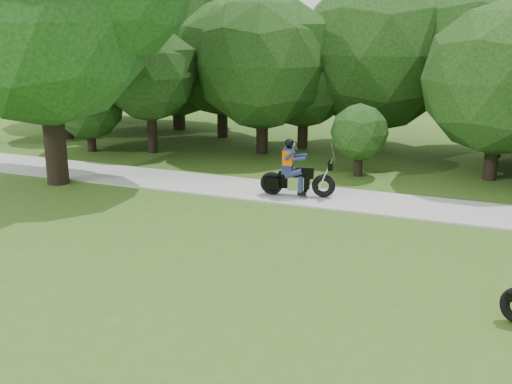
% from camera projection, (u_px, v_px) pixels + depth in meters
% --- Properties ---
extents(ground, '(100.00, 100.00, 0.00)m').
position_uv_depth(ground, '(319.00, 337.00, 10.83)').
color(ground, '#375A19').
rests_on(ground, ground).
extents(walkway, '(60.00, 2.20, 0.06)m').
position_uv_depth(walkway, '(399.00, 205.00, 17.96)').
color(walkway, '#AAAAA4').
rests_on(walkway, ground).
extents(tree_line, '(40.43, 11.32, 7.70)m').
position_uv_depth(tree_line, '(458.00, 58.00, 22.81)').
color(tree_line, black).
rests_on(tree_line, ground).
extents(touring_motorcycle, '(2.21, 0.93, 1.69)m').
position_uv_depth(touring_motorcycle, '(293.00, 175.00, 18.64)').
color(touring_motorcycle, black).
rests_on(touring_motorcycle, walkway).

